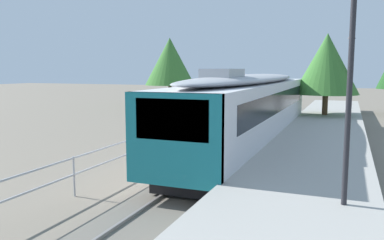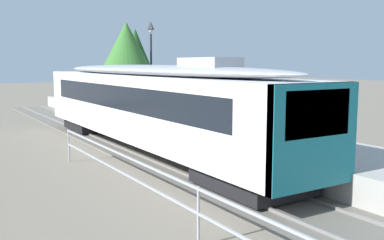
% 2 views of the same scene
% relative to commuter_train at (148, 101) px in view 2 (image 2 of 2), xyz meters
% --- Properties ---
extents(ground_plane, '(160.00, 160.00, 0.00)m').
position_rel_commuter_train_xyz_m(ground_plane, '(-3.00, -7.97, -2.14)').
color(ground_plane, slate).
extents(track_rails, '(3.20, 60.00, 0.14)m').
position_rel_commuter_train_xyz_m(track_rails, '(0.00, -7.97, -2.11)').
color(track_rails, '#6B665B').
rests_on(track_rails, ground).
extents(commuter_train, '(2.82, 18.31, 3.74)m').
position_rel_commuter_train_xyz_m(commuter_train, '(0.00, 0.00, 0.00)').
color(commuter_train, silver).
rests_on(commuter_train, track_rails).
extents(station_platform, '(3.90, 60.00, 0.90)m').
position_rel_commuter_train_xyz_m(station_platform, '(3.25, -7.97, -1.69)').
color(station_platform, '#A8A59E').
rests_on(station_platform, ground).
extents(platform_lamp_far_end, '(0.34, 0.34, 5.35)m').
position_rel_commuter_train_xyz_m(platform_lamp_far_end, '(4.36, 8.35, 2.48)').
color(platform_lamp_far_end, '#232328').
rests_on(platform_lamp_far_end, station_platform).
extents(tree_behind_carpark, '(4.17, 4.17, 6.19)m').
position_rel_commuter_train_xyz_m(tree_behind_carpark, '(2.93, 8.80, 2.07)').
color(tree_behind_carpark, brown).
rests_on(tree_behind_carpark, ground).
extents(tree_behind_station_far, '(3.64, 3.64, 6.70)m').
position_rel_commuter_train_xyz_m(tree_behind_station_far, '(8.30, 19.23, 2.31)').
color(tree_behind_station_far, brown).
rests_on(tree_behind_station_far, ground).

